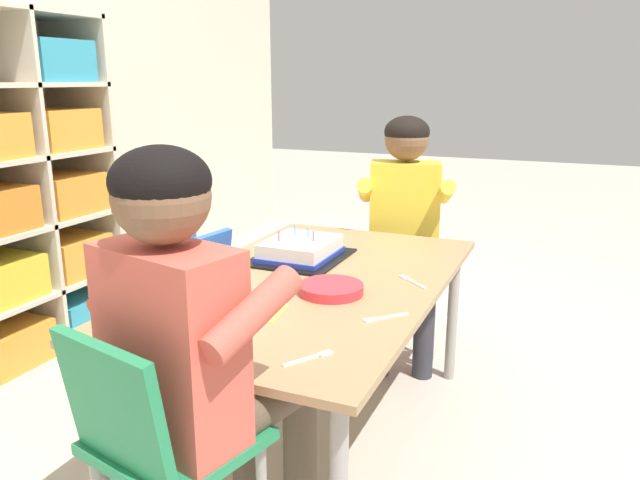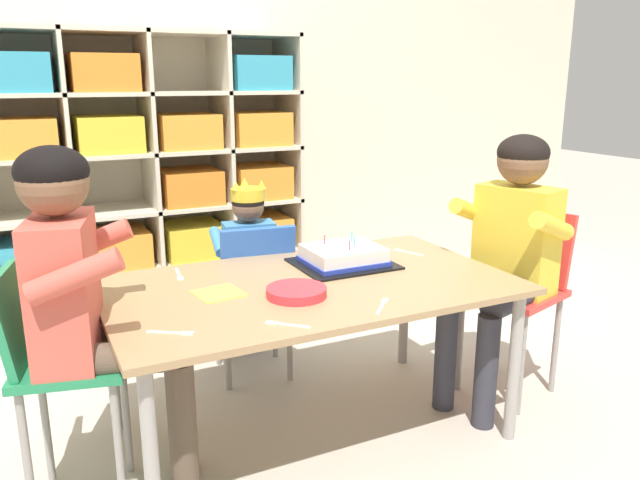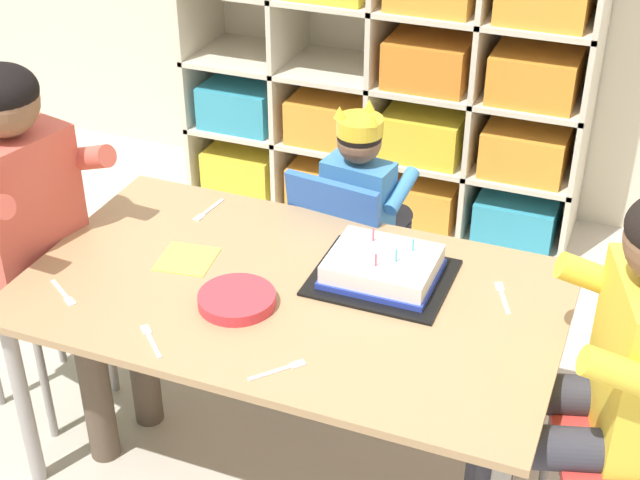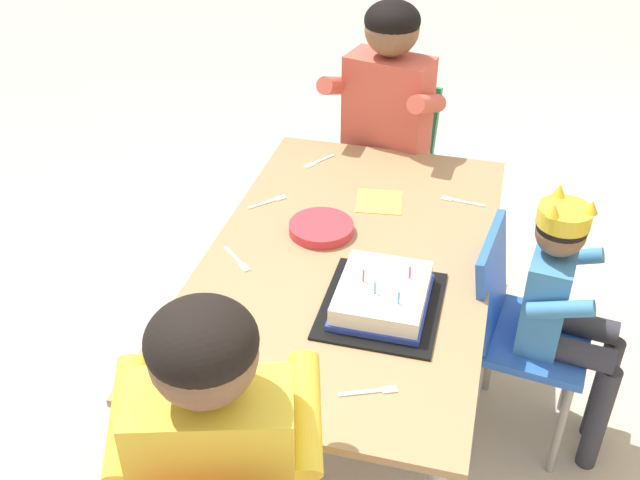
% 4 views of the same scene
% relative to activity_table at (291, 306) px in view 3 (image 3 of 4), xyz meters
% --- Properties ---
extents(ground, '(16.00, 16.00, 0.00)m').
position_rel_activity_table_xyz_m(ground, '(0.00, 0.00, -0.53)').
color(ground, '#BCB2A3').
extents(storage_cubby_shelf, '(1.58, 0.40, 1.48)m').
position_rel_activity_table_xyz_m(storage_cubby_shelf, '(-0.21, 1.45, 0.16)').
color(storage_cubby_shelf, beige).
rests_on(storage_cubby_shelf, ground).
extents(activity_table, '(1.37, 0.81, 0.58)m').
position_rel_activity_table_xyz_m(activity_table, '(0.00, 0.00, 0.00)').
color(activity_table, '#A37F56').
rests_on(activity_table, ground).
extents(classroom_chair_blue, '(0.36, 0.37, 0.69)m').
position_rel_activity_table_xyz_m(classroom_chair_blue, '(-0.02, 0.49, -0.12)').
color(classroom_chair_blue, blue).
rests_on(classroom_chair_blue, ground).
extents(child_with_crown, '(0.32, 0.32, 0.85)m').
position_rel_activity_table_xyz_m(child_with_crown, '(-0.01, 0.61, 0.01)').
color(child_with_crown, '#3D7FBC').
rests_on(child_with_crown, ground).
extents(classroom_chair_adult_side, '(0.38, 0.37, 0.74)m').
position_rel_activity_table_xyz_m(classroom_chair_adult_side, '(-0.83, -0.03, -0.06)').
color(classroom_chair_adult_side, '#238451').
rests_on(classroom_chair_adult_side, ground).
extents(adult_helper_seated, '(0.47, 0.45, 1.08)m').
position_rel_activity_table_xyz_m(adult_helper_seated, '(-0.71, -0.05, 0.15)').
color(adult_helper_seated, '#D15647').
rests_on(adult_helper_seated, ground).
extents(guest_at_table_side, '(0.48, 0.46, 1.05)m').
position_rel_activity_table_xyz_m(guest_at_table_side, '(0.80, -0.08, 0.13)').
color(guest_at_table_side, yellow).
rests_on(guest_at_table_side, ground).
extents(birthday_cake_on_tray, '(0.35, 0.30, 0.11)m').
position_rel_activity_table_xyz_m(birthday_cake_on_tray, '(0.20, 0.13, 0.08)').
color(birthday_cake_on_tray, black).
rests_on(birthday_cake_on_tray, activity_table).
extents(paper_plate_stack, '(0.19, 0.19, 0.03)m').
position_rel_activity_table_xyz_m(paper_plate_stack, '(-0.10, -0.11, 0.07)').
color(paper_plate_stack, '#DB333D').
rests_on(paper_plate_stack, activity_table).
extents(paper_napkin_square, '(0.16, 0.16, 0.00)m').
position_rel_activity_table_xyz_m(paper_napkin_square, '(-0.31, 0.03, 0.05)').
color(paper_napkin_square, '#F4DB4C').
rests_on(paper_napkin_square, activity_table).
extents(fork_near_child_seat, '(0.07, 0.13, 0.00)m').
position_rel_activity_table_xyz_m(fork_near_child_seat, '(0.51, 0.17, 0.05)').
color(fork_near_child_seat, white).
rests_on(fork_near_child_seat, activity_table).
extents(fork_beside_plate_stack, '(0.10, 0.11, 0.00)m').
position_rel_activity_table_xyz_m(fork_beside_plate_stack, '(0.11, -0.30, 0.05)').
color(fork_beside_plate_stack, white).
rests_on(fork_beside_plate_stack, activity_table).
extents(fork_at_table_front_edge, '(0.12, 0.08, 0.00)m').
position_rel_activity_table_xyz_m(fork_at_table_front_edge, '(-0.52, -0.23, 0.05)').
color(fork_at_table_front_edge, white).
rests_on(fork_at_table_front_edge, activity_table).
extents(fork_scattered_mid_table, '(0.03, 0.14, 0.00)m').
position_rel_activity_table_xyz_m(fork_scattered_mid_table, '(-0.38, 0.28, 0.05)').
color(fork_scattered_mid_table, white).
rests_on(fork_scattered_mid_table, activity_table).
extents(fork_by_napkin, '(0.11, 0.10, 0.00)m').
position_rel_activity_table_xyz_m(fork_by_napkin, '(-0.23, -0.31, 0.05)').
color(fork_by_napkin, white).
rests_on(fork_by_napkin, activity_table).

